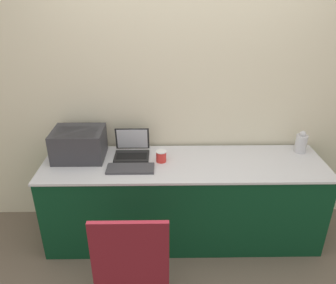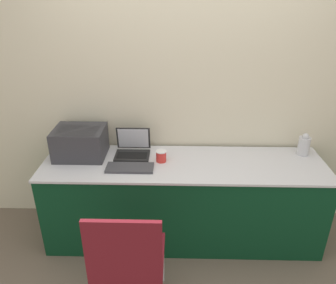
% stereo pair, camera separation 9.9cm
% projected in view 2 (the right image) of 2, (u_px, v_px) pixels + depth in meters
% --- Properties ---
extents(ground_plane, '(14.00, 14.00, 0.00)m').
position_uv_depth(ground_plane, '(183.00, 258.00, 2.83)').
color(ground_plane, '#6B5B4C').
extents(wall_back, '(8.00, 0.05, 2.60)m').
position_uv_depth(wall_back, '(184.00, 90.00, 2.89)').
color(wall_back, beige).
rests_on(wall_back, ground_plane).
extents(table, '(2.41, 0.65, 0.77)m').
position_uv_depth(table, '(183.00, 200.00, 2.95)').
color(table, '#0C381E').
rests_on(table, ground_plane).
extents(printer, '(0.43, 0.34, 0.26)m').
position_uv_depth(printer, '(80.00, 141.00, 2.84)').
color(printer, '#333338').
rests_on(printer, table).
extents(laptop_left, '(0.30, 0.25, 0.23)m').
position_uv_depth(laptop_left, '(133.00, 149.00, 2.90)').
color(laptop_left, black).
rests_on(laptop_left, table).
extents(external_keyboard, '(0.39, 0.16, 0.02)m').
position_uv_depth(external_keyboard, '(130.00, 168.00, 2.68)').
color(external_keyboard, '#3D3D42').
rests_on(external_keyboard, table).
extents(coffee_cup, '(0.09, 0.09, 0.10)m').
position_uv_depth(coffee_cup, '(161.00, 156.00, 2.79)').
color(coffee_cup, red).
rests_on(coffee_cup, table).
extents(metal_pitcher, '(0.10, 0.10, 0.20)m').
position_uv_depth(metal_pitcher, '(304.00, 145.00, 2.89)').
color(metal_pitcher, silver).
rests_on(metal_pitcher, table).
extents(chair, '(0.47, 0.46, 0.94)m').
position_uv_depth(chair, '(128.00, 257.00, 2.13)').
color(chair, maroon).
rests_on(chair, ground_plane).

